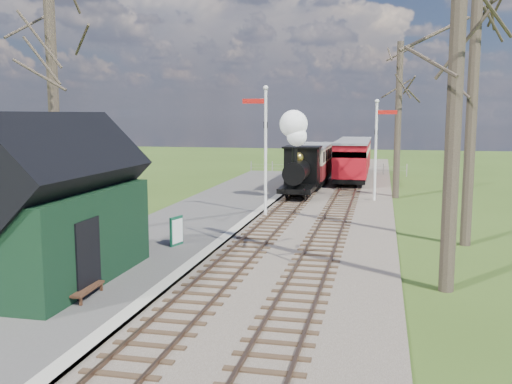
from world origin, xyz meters
The scene contains 19 objects.
ground centered at (0.00, 0.00, 0.00)m, with size 140.00×140.00×0.00m, color #324C17.
distant_hills centered at (1.40, 64.38, -16.21)m, with size 114.40×48.00×22.02m.
ballast_bed centered at (1.30, 22.00, 0.05)m, with size 8.00×60.00×0.10m, color brown.
track_near centered at (0.00, 22.00, 0.10)m, with size 1.60×60.00×0.15m.
track_far centered at (2.60, 22.00, 0.10)m, with size 1.60×60.00×0.15m.
platform centered at (-3.50, 14.00, 0.10)m, with size 5.00×44.00×0.20m, color #474442.
coping_strip centered at (-1.20, 14.00, 0.10)m, with size 0.40×44.00×0.21m, color #B2AD9E.
station_shed centered at (-4.30, 4.00, 2.27)m, with size 3.25×6.30×4.78m.
semaphore_near centered at (-0.77, 16.00, 3.62)m, with size 1.22×0.24×6.22m.
semaphore_far centered at (4.37, 22.00, 3.35)m, with size 1.22×0.24×5.72m.
bare_trees centered at (1.33, 10.10, 5.21)m, with size 15.51×22.39×12.00m.
fence_line centered at (0.30, 36.00, 0.55)m, with size 12.60×0.08×1.00m.
locomotive centered at (-0.01, 22.26, 2.25)m, with size 1.97×4.60×4.93m.
coach centered at (0.00, 28.33, 1.65)m, with size 2.30×7.88×2.42m.
red_carriage_a centered at (2.60, 29.41, 1.66)m, with size 2.32×5.74×2.44m.
red_carriage_b centered at (2.60, 34.91, 1.66)m, with size 2.32×5.74×2.44m.
sign_board centered at (-2.51, 8.83, 0.73)m, with size 0.27×0.72×1.06m.
bench centered at (-2.84, 2.73, 0.58)m, with size 0.49×1.43×0.81m.
person centered at (-3.09, 6.29, 0.93)m, with size 0.53×0.35×1.46m, color black.
Camera 1 is at (4.63, -10.22, 4.92)m, focal length 40.00 mm.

